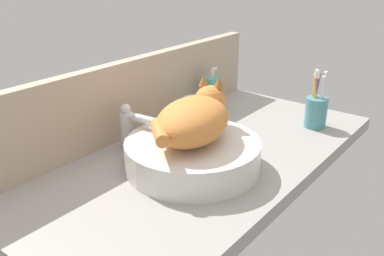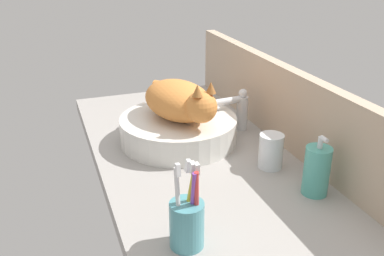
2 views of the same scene
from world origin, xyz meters
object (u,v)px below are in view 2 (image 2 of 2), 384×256
object	(u,v)px
faucet	(239,108)
soap_dispenser	(317,171)
toothbrush_cup	(187,222)
sink_basin	(178,129)
cat	(181,100)
water_glass	(271,153)

from	to	relation	value
faucet	soap_dispenser	bearing A→B (deg)	1.03
toothbrush_cup	sink_basin	bearing A→B (deg)	163.89
faucet	toothbrush_cup	distance (cm)	59.67
sink_basin	cat	xyz separation A→B (cm)	(1.30, 0.43, 9.63)
sink_basin	toothbrush_cup	distance (cm)	48.82
cat	soap_dispenser	distance (cm)	43.90
sink_basin	water_glass	size ratio (longest dim) A/B	3.71
cat	toothbrush_cup	size ratio (longest dim) A/B	1.71
cat	toothbrush_cup	xyz separation A→B (cm)	(45.58, -13.96, -8.00)
cat	water_glass	xyz separation A→B (cm)	(22.51, 17.63, -9.25)
sink_basin	toothbrush_cup	bearing A→B (deg)	-16.11
toothbrush_cup	faucet	bearing A→B (deg)	144.73
sink_basin	toothbrush_cup	size ratio (longest dim) A/B	1.87
soap_dispenser	sink_basin	bearing A→B (deg)	-151.00
cat	soap_dispenser	bearing A→B (deg)	29.34
soap_dispenser	toothbrush_cup	bearing A→B (deg)	-77.42
faucet	toothbrush_cup	size ratio (longest dim) A/B	0.73
cat	soap_dispenser	world-z (taller)	cat
soap_dispenser	faucet	bearing A→B (deg)	-178.97
faucet	soap_dispenser	xyz separation A→B (cm)	(40.84, 0.73, -1.15)
water_glass	soap_dispenser	bearing A→B (deg)	13.21
cat	water_glass	distance (cm)	30.05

